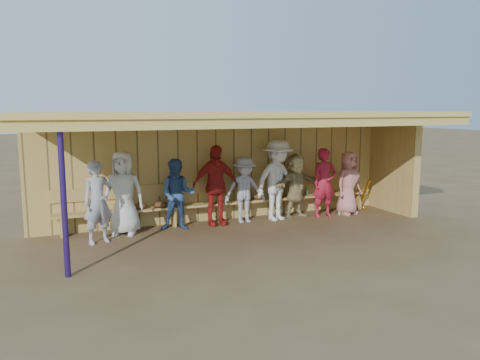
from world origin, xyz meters
The scene contains 13 objects.
ground centered at (0.00, 0.00, 0.00)m, with size 90.00×90.00×0.00m, color brown.
player_a centered at (-2.94, 0.32, 0.80)m, with size 0.58×0.38×1.60m, color #9C9EA4.
player_b centered at (-2.39, 0.78, 0.86)m, with size 0.84×0.55×1.72m, color silver.
player_c centered at (-1.28, 0.73, 0.76)m, with size 0.74×0.58×1.52m, color #305085.
player_d centered at (-0.40, 0.81, 0.89)m, with size 1.04×0.43×1.78m, color #AC1F1B.
player_e centered at (0.30, 0.79, 0.75)m, with size 0.97×0.56×1.50m, color #9E9CA4.
player_f centered at (1.63, 0.81, 0.76)m, with size 1.41×0.45×1.52m, color tan.
player_g centered at (2.26, 0.56, 0.82)m, with size 0.60×0.39×1.64m, color #AA1B30.
player_h centered at (2.94, 0.56, 0.77)m, with size 0.75×0.49×1.54m, color tan.
player_extra centered at (1.08, 0.70, 0.94)m, with size 1.21×0.70×1.87m, color silver.
dugout_structure centered at (0.39, 0.69, 1.69)m, with size 8.80×3.20×2.50m.
bench centered at (0.00, 1.12, 0.53)m, with size 7.60×0.34×0.93m.
dugout_equipment centered at (-0.13, 0.99, 0.49)m, with size 5.90×0.62×0.80m.
Camera 1 is at (-3.81, -8.78, 2.56)m, focal length 35.00 mm.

